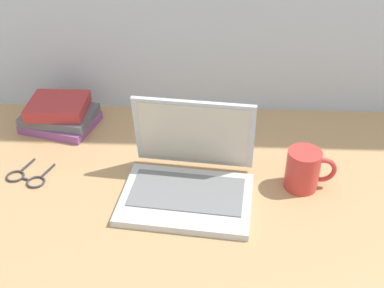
{
  "coord_description": "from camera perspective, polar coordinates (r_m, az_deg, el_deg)",
  "views": [
    {
      "loc": [
        0.03,
        -0.96,
        0.8
      ],
      "look_at": [
        -0.01,
        0.0,
        0.15
      ],
      "focal_mm": 45.52,
      "sensor_mm": 36.0,
      "label": 1
    }
  ],
  "objects": [
    {
      "name": "desk",
      "position": [
        1.24,
        0.51,
        -5.18
      ],
      "size": [
        1.6,
        0.76,
        0.03
      ],
      "color": "tan",
      "rests_on": "ground"
    },
    {
      "name": "laptop",
      "position": [
        1.18,
        -0.37,
        -3.74
      ],
      "size": [
        0.33,
        0.29,
        0.22
      ],
      "color": "silver",
      "rests_on": "desk"
    },
    {
      "name": "coffee_mug",
      "position": [
        1.22,
        12.99,
        -2.81
      ],
      "size": [
        0.12,
        0.08,
        0.1
      ],
      "color": "red",
      "rests_on": "desk"
    },
    {
      "name": "eyeglasses",
      "position": [
        1.31,
        -18.83,
        -3.79
      ],
      "size": [
        0.12,
        0.13,
        0.01
      ],
      "color": "#333338",
      "rests_on": "desk"
    },
    {
      "name": "book_stack",
      "position": [
        1.49,
        -15.27,
        3.36
      ],
      "size": [
        0.23,
        0.2,
        0.09
      ],
      "color": "#8C4C8C",
      "rests_on": "desk"
    }
  ]
}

